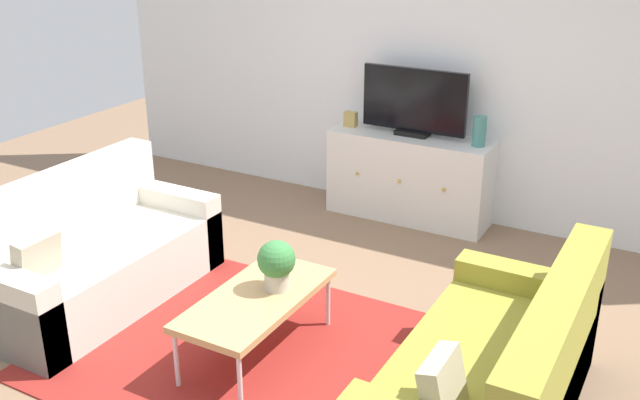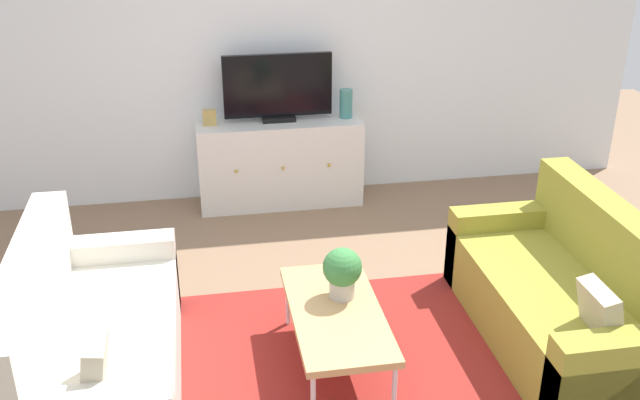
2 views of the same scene
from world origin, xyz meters
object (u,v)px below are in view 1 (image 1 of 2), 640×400
object	(u,v)px
tv_console	(410,177)
flat_screen_tv	(414,103)
coffee_table	(256,300)
couch_right_side	(501,383)
couch_left_side	(89,259)
potted_plant	(277,263)
glass_vase	(479,131)
mantel_clock	(351,119)

from	to	relation	value
tv_console	flat_screen_tv	bearing A→B (deg)	90.00
coffee_table	tv_console	xyz separation A→B (m)	(-0.02, 2.41, -0.00)
couch_right_side	flat_screen_tv	bearing A→B (deg)	121.95
tv_console	couch_left_side	bearing A→B (deg)	-120.16
potted_plant	couch_left_side	bearing A→B (deg)	-175.87
potted_plant	glass_vase	bearing A→B (deg)	77.77
couch_left_side	glass_vase	xyz separation A→B (m)	(1.96, 2.37, 0.58)
couch_left_side	glass_vase	size ratio (longest dim) A/B	6.96
couch_left_side	flat_screen_tv	world-z (taller)	flat_screen_tv
couch_right_side	glass_vase	xyz separation A→B (m)	(-0.92, 2.37, 0.58)
coffee_table	tv_console	world-z (taller)	tv_console
potted_plant	flat_screen_tv	world-z (taller)	flat_screen_tv
coffee_table	flat_screen_tv	distance (m)	2.51
coffee_table	couch_right_side	bearing A→B (deg)	1.22
mantel_clock	coffee_table	bearing A→B (deg)	-75.96
mantel_clock	potted_plant	bearing A→B (deg)	-73.73
couch_right_side	flat_screen_tv	world-z (taller)	flat_screen_tv
coffee_table	mantel_clock	bearing A→B (deg)	104.04
tv_console	flat_screen_tv	distance (m)	0.65
flat_screen_tv	couch_left_side	bearing A→B (deg)	-119.95
tv_console	glass_vase	world-z (taller)	glass_vase
tv_console	mantel_clock	size ratio (longest dim) A/B	10.72
couch_left_side	potted_plant	size ratio (longest dim) A/B	5.47
potted_plant	flat_screen_tv	xyz separation A→B (m)	(-0.09, 2.29, 0.45)
couch_right_side	potted_plant	world-z (taller)	couch_right_side
couch_left_side	tv_console	size ratio (longest dim) A/B	1.22
couch_right_side	mantel_clock	world-z (taller)	couch_right_side
flat_screen_tv	mantel_clock	size ratio (longest dim) A/B	6.98
tv_console	glass_vase	size ratio (longest dim) A/B	5.69
coffee_table	mantel_clock	size ratio (longest dim) A/B	8.20
tv_console	potted_plant	bearing A→B (deg)	-87.85
couch_left_side	flat_screen_tv	bearing A→B (deg)	60.05
mantel_clock	couch_left_side	bearing A→B (deg)	-108.69
mantel_clock	couch_right_side	bearing A→B (deg)	-48.92
couch_left_side	couch_right_side	bearing A→B (deg)	0.00
couch_right_side	glass_vase	world-z (taller)	glass_vase
coffee_table	potted_plant	xyz separation A→B (m)	(0.06, 0.14, 0.20)
couch_right_side	tv_console	world-z (taller)	couch_right_side
couch_right_side	tv_console	size ratio (longest dim) A/B	1.22
potted_plant	coffee_table	bearing A→B (deg)	-113.80
potted_plant	mantel_clock	distance (m)	2.37
potted_plant	glass_vase	world-z (taller)	glass_vase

